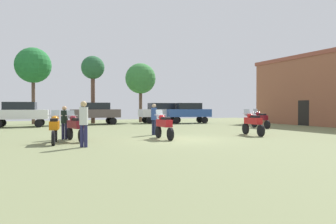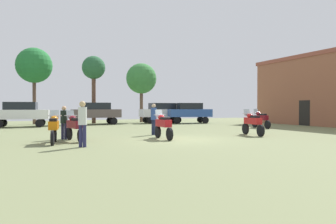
{
  "view_description": "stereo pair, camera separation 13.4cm",
  "coord_description": "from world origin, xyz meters",
  "px_view_note": "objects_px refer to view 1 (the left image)",
  "views": [
    {
      "loc": [
        -6.79,
        -14.03,
        1.61
      ],
      "look_at": [
        1.51,
        4.91,
        1.29
      ],
      "focal_mm": 34.03,
      "sensor_mm": 36.0,
      "label": 1
    },
    {
      "loc": [
        -6.67,
        -14.08,
        1.61
      ],
      "look_at": [
        1.51,
        4.91,
        1.29
      ],
      "focal_mm": 34.03,
      "sensor_mm": 36.0,
      "label": 2
    }
  ],
  "objects_px": {
    "car_3": "(20,112)",
    "car_4": "(95,112)",
    "tree_1": "(141,79)",
    "person_3": "(154,117)",
    "tree_4": "(33,66)",
    "car_5": "(161,111)",
    "motorcycle_7": "(260,119)",
    "motorcycle_4": "(75,126)",
    "motorcycle_2": "(164,125)",
    "person_1": "(64,120)",
    "person_2": "(84,120)",
    "tree_5": "(93,69)",
    "motorcycle_3": "(253,122)",
    "motorcycle_1": "(55,127)",
    "car_1": "(188,111)"
  },
  "relations": [
    {
      "from": "car_3",
      "to": "motorcycle_7",
      "type": "bearing_deg",
      "value": -110.23
    },
    {
      "from": "motorcycle_2",
      "to": "motorcycle_7",
      "type": "xyz_separation_m",
      "value": [
        9.91,
        4.67,
        0.01
      ]
    },
    {
      "from": "car_3",
      "to": "person_2",
      "type": "relative_size",
      "value": 2.46
    },
    {
      "from": "motorcycle_7",
      "to": "car_1",
      "type": "distance_m",
      "value": 8.98
    },
    {
      "from": "car_3",
      "to": "tree_1",
      "type": "distance_m",
      "value": 12.69
    },
    {
      "from": "motorcycle_1",
      "to": "motorcycle_2",
      "type": "xyz_separation_m",
      "value": [
        5.13,
        -0.12,
        -0.0
      ]
    },
    {
      "from": "motorcycle_2",
      "to": "tree_1",
      "type": "bearing_deg",
      "value": 74.86
    },
    {
      "from": "car_5",
      "to": "tree_1",
      "type": "height_order",
      "value": "tree_1"
    },
    {
      "from": "motorcycle_7",
      "to": "person_3",
      "type": "distance_m",
      "value": 9.79
    },
    {
      "from": "motorcycle_2",
      "to": "motorcycle_4",
      "type": "relative_size",
      "value": 0.99
    },
    {
      "from": "motorcycle_7",
      "to": "car_4",
      "type": "height_order",
      "value": "car_4"
    },
    {
      "from": "motorcycle_2",
      "to": "car_1",
      "type": "height_order",
      "value": "car_1"
    },
    {
      "from": "person_2",
      "to": "tree_1",
      "type": "relative_size",
      "value": 0.29
    },
    {
      "from": "motorcycle_2",
      "to": "motorcycle_3",
      "type": "distance_m",
      "value": 5.42
    },
    {
      "from": "person_3",
      "to": "tree_4",
      "type": "relative_size",
      "value": 0.25
    },
    {
      "from": "motorcycle_2",
      "to": "person_3",
      "type": "bearing_deg",
      "value": 80.48
    },
    {
      "from": "motorcycle_3",
      "to": "person_3",
      "type": "bearing_deg",
      "value": 162.31
    },
    {
      "from": "car_3",
      "to": "person_1",
      "type": "distance_m",
      "value": 11.82
    },
    {
      "from": "motorcycle_4",
      "to": "car_1",
      "type": "distance_m",
      "value": 17.84
    },
    {
      "from": "motorcycle_4",
      "to": "tree_1",
      "type": "bearing_deg",
      "value": 50.37
    },
    {
      "from": "car_3",
      "to": "car_4",
      "type": "distance_m",
      "value": 6.37
    },
    {
      "from": "car_3",
      "to": "tree_4",
      "type": "xyz_separation_m",
      "value": [
        1.03,
        3.97,
        4.26
      ]
    },
    {
      "from": "car_3",
      "to": "person_1",
      "type": "relative_size",
      "value": 2.74
    },
    {
      "from": "person_1",
      "to": "person_3",
      "type": "xyz_separation_m",
      "value": [
        4.94,
        0.51,
        0.09
      ]
    },
    {
      "from": "motorcycle_4",
      "to": "car_4",
      "type": "distance_m",
      "value": 14.44
    },
    {
      "from": "motorcycle_1",
      "to": "motorcycle_7",
      "type": "bearing_deg",
      "value": 24.38
    },
    {
      "from": "car_4",
      "to": "person_2",
      "type": "relative_size",
      "value": 2.37
    },
    {
      "from": "motorcycle_1",
      "to": "car_3",
      "type": "relative_size",
      "value": 0.47
    },
    {
      "from": "motorcycle_2",
      "to": "car_3",
      "type": "bearing_deg",
      "value": 116.72
    },
    {
      "from": "motorcycle_2",
      "to": "person_1",
      "type": "height_order",
      "value": "person_1"
    },
    {
      "from": "person_3",
      "to": "tree_1",
      "type": "distance_m",
      "value": 16.16
    },
    {
      "from": "motorcycle_7",
      "to": "tree_1",
      "type": "height_order",
      "value": "tree_1"
    },
    {
      "from": "car_1",
      "to": "car_4",
      "type": "distance_m",
      "value": 8.98
    },
    {
      "from": "motorcycle_2",
      "to": "person_2",
      "type": "xyz_separation_m",
      "value": [
        -4.17,
        -1.72,
        0.36
      ]
    },
    {
      "from": "car_5",
      "to": "tree_5",
      "type": "distance_m",
      "value": 7.86
    },
    {
      "from": "motorcycle_3",
      "to": "person_3",
      "type": "distance_m",
      "value": 5.59
    },
    {
      "from": "motorcycle_7",
      "to": "car_5",
      "type": "distance_m",
      "value": 10.94
    },
    {
      "from": "car_3",
      "to": "car_4",
      "type": "bearing_deg",
      "value": -70.65
    },
    {
      "from": "car_1",
      "to": "tree_1",
      "type": "relative_size",
      "value": 0.72
    },
    {
      "from": "person_1",
      "to": "tree_1",
      "type": "distance_m",
      "value": 18.57
    },
    {
      "from": "person_2",
      "to": "tree_5",
      "type": "relative_size",
      "value": 0.28
    },
    {
      "from": "motorcycle_4",
      "to": "tree_5",
      "type": "height_order",
      "value": "tree_5"
    },
    {
      "from": "person_2",
      "to": "car_3",
      "type": "bearing_deg",
      "value": 134.69
    },
    {
      "from": "motorcycle_3",
      "to": "tree_4",
      "type": "height_order",
      "value": "tree_4"
    },
    {
      "from": "motorcycle_2",
      "to": "motorcycle_3",
      "type": "bearing_deg",
      "value": -0.65
    },
    {
      "from": "car_4",
      "to": "tree_1",
      "type": "relative_size",
      "value": 0.69
    },
    {
      "from": "person_3",
      "to": "tree_4",
      "type": "height_order",
      "value": "tree_4"
    },
    {
      "from": "motorcycle_7",
      "to": "tree_5",
      "type": "relative_size",
      "value": 0.34
    },
    {
      "from": "tree_4",
      "to": "tree_5",
      "type": "height_order",
      "value": "tree_4"
    },
    {
      "from": "car_5",
      "to": "motorcycle_7",
      "type": "bearing_deg",
      "value": -156.59
    }
  ]
}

